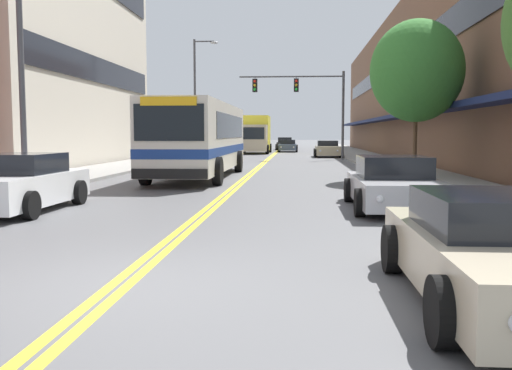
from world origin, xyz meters
name	(u,v)px	position (x,y,z in m)	size (l,w,h in m)	color
ground_plane	(271,157)	(0.00, 37.00, 0.00)	(240.00, 240.00, 0.00)	#565659
sidewalk_left	(178,156)	(-7.16, 37.00, 0.06)	(3.32, 106.00, 0.13)	gray
sidewalk_right	(365,157)	(7.16, 37.00, 0.06)	(3.32, 106.00, 0.13)	gray
centre_line	(271,157)	(0.00, 37.00, 0.00)	(0.34, 106.00, 0.01)	yellow
storefront_row_right	(447,84)	(13.05, 37.00, 5.48)	(9.10, 68.00, 10.97)	brown
city_bus	(200,136)	(-1.96, 16.99, 1.70)	(2.85, 11.48, 3.00)	silver
car_black_parked_left_mid	(206,151)	(-4.40, 33.24, 0.56)	(2.00, 4.82, 1.17)	black
car_white_parked_left_far	(19,184)	(-4.39, 6.22, 0.62)	(2.05, 4.45, 1.34)	white
car_champagne_parked_right_foreground	(506,252)	(4.31, -0.46, 0.55)	(2.16, 4.37, 1.17)	beige
car_beige_parked_right_mid	(327,149)	(4.36, 37.80, 0.60)	(2.05, 4.35, 1.27)	#BCAD89
car_silver_parked_right_far	(394,185)	(4.40, 7.24, 0.58)	(2.11, 4.59, 1.26)	#B7B7BC
car_charcoal_moving_lead	(285,144)	(0.63, 57.08, 0.64)	(2.01, 4.34, 1.39)	#232328
car_slate_blue_moving_second	(288,146)	(1.08, 50.28, 0.57)	(1.97, 4.79, 1.19)	#475675
box_truck	(255,134)	(-1.81, 45.77, 1.72)	(2.74, 6.64, 3.44)	beige
traffic_signal_mast	(306,96)	(2.62, 33.59, 4.40)	(7.31, 0.38, 6.10)	#47474C
street_lamp_left_near	(34,21)	(-4.91, 8.37, 4.77)	(2.70, 0.28, 7.94)	#47474C
street_lamp_left_far	(198,90)	(-5.09, 34.16, 4.93)	(1.78, 0.28, 8.47)	#47474C
street_tree_right_mid	(417,71)	(6.71, 16.38, 4.24)	(3.62, 3.62, 6.11)	brown
fire_hydrant	(427,176)	(5.95, 10.72, 0.55)	(0.29, 0.21, 0.85)	#B7B7BC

